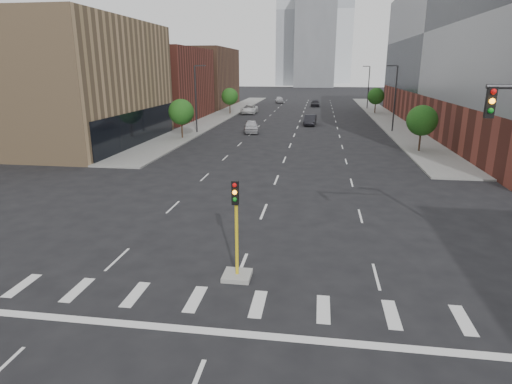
% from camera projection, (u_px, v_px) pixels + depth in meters
% --- Properties ---
extents(sidewalk_left_far, '(5.00, 92.00, 0.15)m').
position_uv_depth(sidewalk_left_far, '(224.00, 114.00, 82.37)').
color(sidewalk_left_far, gray).
rests_on(sidewalk_left_far, ground).
extents(sidewalk_right_far, '(5.00, 92.00, 0.15)m').
position_uv_depth(sidewalk_right_far, '(384.00, 117.00, 78.18)').
color(sidewalk_right_far, gray).
rests_on(sidewalk_right_far, ground).
extents(building_left_mid, '(20.00, 24.00, 14.00)m').
position_uv_depth(building_left_mid, '(55.00, 83.00, 49.89)').
color(building_left_mid, '#A4835C').
rests_on(building_left_mid, ground).
extents(building_left_far_a, '(20.00, 22.00, 12.00)m').
position_uv_depth(building_left_far_a, '(144.00, 84.00, 74.86)').
color(building_left_far_a, brown).
rests_on(building_left_far_a, ground).
extents(building_left_far_b, '(20.00, 24.00, 13.00)m').
position_uv_depth(building_left_far_b, '(188.00, 78.00, 99.41)').
color(building_left_far_b, brown).
rests_on(building_left_far_b, ground).
extents(building_right_main, '(24.00, 70.00, 22.00)m').
position_uv_depth(building_right_main, '(511.00, 51.00, 59.80)').
color(building_right_main, brown).
rests_on(building_right_main, ground).
extents(tower_left, '(22.00, 22.00, 70.00)m').
position_uv_depth(tower_left, '(301.00, 12.00, 210.24)').
color(tower_left, '#B2B7BC').
rests_on(tower_left, ground).
extents(tower_right, '(20.00, 20.00, 80.00)m').
position_uv_depth(tower_right, '(336.00, 10.00, 244.30)').
color(tower_right, '#B2B7BC').
rests_on(tower_right, ground).
extents(tower_mid, '(18.00, 18.00, 44.00)m').
position_uv_depth(tower_mid, '(315.00, 37.00, 193.78)').
color(tower_mid, slate).
rests_on(tower_mid, ground).
extents(median_traffic_signal, '(1.20, 1.20, 4.40)m').
position_uv_depth(median_traffic_signal, '(237.00, 257.00, 18.27)').
color(median_traffic_signal, '#999993').
rests_on(median_traffic_signal, ground).
extents(streetlight_right_a, '(1.60, 0.22, 9.07)m').
position_uv_depth(streetlight_right_a, '(395.00, 96.00, 58.98)').
color(streetlight_right_a, '#2D2D30').
rests_on(streetlight_right_a, ground).
extents(streetlight_right_b, '(1.60, 0.22, 9.07)m').
position_uv_depth(streetlight_right_b, '(368.00, 85.00, 92.21)').
color(streetlight_right_b, '#2D2D30').
rests_on(streetlight_right_b, ground).
extents(streetlight_left, '(1.60, 0.22, 9.07)m').
position_uv_depth(streetlight_left, '(196.00, 96.00, 57.98)').
color(streetlight_left, '#2D2D30').
rests_on(streetlight_left, ground).
extents(tree_left_near, '(3.20, 3.20, 4.85)m').
position_uv_depth(tree_left_near, '(181.00, 112.00, 53.76)').
color(tree_left_near, '#382619').
rests_on(tree_left_near, ground).
extents(tree_left_far, '(3.20, 3.20, 4.85)m').
position_uv_depth(tree_left_far, '(230.00, 96.00, 82.25)').
color(tree_left_far, '#382619').
rests_on(tree_left_far, ground).
extents(tree_right_near, '(3.20, 3.20, 4.85)m').
position_uv_depth(tree_right_near, '(422.00, 120.00, 45.10)').
color(tree_right_near, '#382619').
rests_on(tree_right_near, ground).
extents(tree_right_far, '(3.20, 3.20, 4.85)m').
position_uv_depth(tree_right_far, '(376.00, 96.00, 83.09)').
color(tree_right_far, '#382619').
rests_on(tree_right_far, ground).
extents(car_near_left, '(2.76, 5.23, 1.70)m').
position_uv_depth(car_near_left, '(251.00, 126.00, 59.73)').
color(car_near_left, silver).
rests_on(car_near_left, ground).
extents(car_mid_right, '(1.99, 5.02, 1.63)m').
position_uv_depth(car_mid_right, '(310.00, 120.00, 67.27)').
color(car_mid_right, black).
rests_on(car_mid_right, ground).
extents(car_far_left, '(2.92, 6.22, 1.72)m').
position_uv_depth(car_far_left, '(249.00, 109.00, 84.20)').
color(car_far_left, silver).
rests_on(car_far_left, ground).
extents(car_deep_right, '(2.00, 4.89, 1.42)m').
position_uv_depth(car_deep_right, '(315.00, 103.00, 99.35)').
color(car_deep_right, black).
rests_on(car_deep_right, ground).
extents(car_distant, '(2.63, 5.00, 1.62)m').
position_uv_depth(car_distant, '(279.00, 100.00, 109.25)').
color(car_distant, '#BCBCC1').
rests_on(car_distant, ground).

